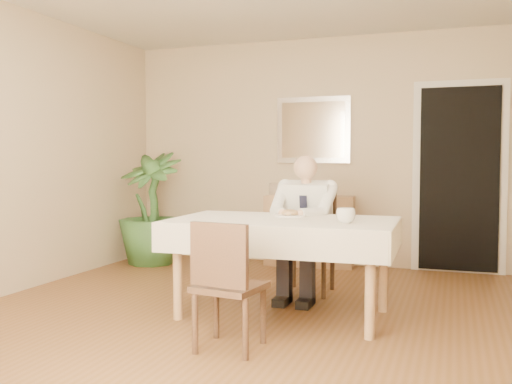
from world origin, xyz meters
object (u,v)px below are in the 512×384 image
(chair_near, at_px, (225,280))
(dining_table, at_px, (283,230))
(chair_far, at_px, (310,235))
(seated_man, at_px, (303,219))
(potted_palm, at_px, (151,208))
(coffee_mug, at_px, (346,216))
(sideboard, at_px, (309,231))

(chair_near, bearing_deg, dining_table, 92.25)
(chair_far, relative_size, seated_man, 0.73)
(chair_far, relative_size, potted_palm, 0.70)
(chair_far, relative_size, coffee_mug, 6.64)
(chair_far, distance_m, sideboard, 1.26)
(seated_man, height_order, coffee_mug, seated_man)
(chair_far, height_order, seated_man, seated_man)
(chair_far, distance_m, potted_palm, 2.20)
(seated_man, bearing_deg, chair_near, -93.71)
(dining_table, distance_m, seated_man, 0.59)
(dining_table, xyz_separation_m, chair_far, (-0.00, 0.88, -0.15))
(chair_near, bearing_deg, seated_man, 94.60)
(chair_far, height_order, sideboard, chair_far)
(sideboard, bearing_deg, chair_near, -90.32)
(seated_man, relative_size, potted_palm, 0.96)
(seated_man, bearing_deg, sideboard, 101.65)
(seated_man, distance_m, potted_palm, 2.31)
(seated_man, bearing_deg, chair_far, 90.00)
(chair_near, xyz_separation_m, sideboard, (-0.21, 3.02, -0.06))
(chair_far, bearing_deg, sideboard, 104.95)
(sideboard, relative_size, potted_palm, 0.77)
(potted_palm, bearing_deg, chair_near, -52.06)
(potted_palm, bearing_deg, sideboard, 15.43)
(chair_far, height_order, coffee_mug, chair_far)
(seated_man, xyz_separation_m, sideboard, (-0.31, 1.50, -0.29))
(sideboard, bearing_deg, chair_far, -79.98)
(chair_far, distance_m, chair_near, 1.82)
(dining_table, distance_m, chair_near, 0.96)
(dining_table, relative_size, coffee_mug, 12.62)
(dining_table, height_order, coffee_mug, coffee_mug)
(sideboard, xyz_separation_m, potted_palm, (-1.77, -0.49, 0.25))
(sideboard, bearing_deg, dining_table, -85.90)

